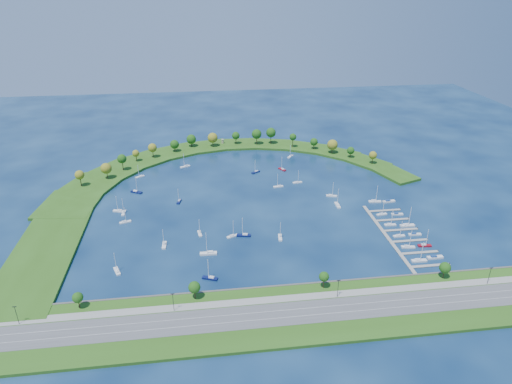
{
  "coord_description": "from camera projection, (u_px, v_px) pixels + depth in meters",
  "views": [
    {
      "loc": [
        -33.17,
        -286.93,
        144.8
      ],
      "look_at": [
        5.0,
        5.0,
        4.0
      ],
      "focal_mm": 31.54,
      "sensor_mm": 36.0,
      "label": 1
    }
  ],
  "objects": [
    {
      "name": "moored_boat_7",
      "position": [
        297.0,
        182.0,
        349.9
      ],
      "size": [
        7.56,
        3.09,
        10.78
      ],
      "rotation": [
        0.0,
        0.0,
        6.43
      ],
      "color": "silver",
      "rests_on": "ground"
    },
    {
      "name": "moored_boat_19",
      "position": [
        280.0,
        237.0,
        275.85
      ],
      "size": [
        3.11,
        7.95,
        11.38
      ],
      "rotation": [
        0.0,
        0.0,
        4.59
      ],
      "color": "silver",
      "rests_on": "ground"
    },
    {
      "name": "moored_boat_5",
      "position": [
        209.0,
        253.0,
        259.64
      ],
      "size": [
        9.94,
        3.02,
        14.51
      ],
      "rotation": [
        0.0,
        0.0,
        3.12
      ],
      "color": "silver",
      "rests_on": "ground"
    },
    {
      "name": "docked_boat_2",
      "position": [
        408.0,
        246.0,
        265.99
      ],
      "size": [
        8.22,
        3.39,
        11.73
      ],
      "rotation": [
        0.0,
        0.0,
        -0.15
      ],
      "color": "silver",
      "rests_on": "ground"
    },
    {
      "name": "moored_boat_11",
      "position": [
        278.0,
        186.0,
        343.01
      ],
      "size": [
        7.91,
        3.23,
        11.29
      ],
      "rotation": [
        0.0,
        0.0,
        3.29
      ],
      "color": "silver",
      "rests_on": "ground"
    },
    {
      "name": "docked_boat_4",
      "position": [
        399.0,
        235.0,
        277.44
      ],
      "size": [
        7.43,
        2.3,
        10.83
      ],
      "rotation": [
        0.0,
        0.0,
        0.03
      ],
      "color": "silver",
      "rests_on": "ground"
    },
    {
      "name": "south_shoreline",
      "position": [
        281.0,
        314.0,
        212.67
      ],
      "size": [
        420.0,
        43.1,
        11.6
      ],
      "color": "#2B5216",
      "rests_on": "ground"
    },
    {
      "name": "docked_boat_7",
      "position": [
        407.0,
        225.0,
        288.84
      ],
      "size": [
        9.51,
        2.73,
        13.94
      ],
      "rotation": [
        0.0,
        0.0,
        0.01
      ],
      "color": "silver",
      "rests_on": "ground"
    },
    {
      "name": "moored_boat_6",
      "position": [
        125.0,
        222.0,
        293.18
      ],
      "size": [
        7.83,
        4.44,
        11.1
      ],
      "rotation": [
        0.0,
        0.0,
        0.33
      ],
      "color": "silver",
      "rests_on": "ground"
    },
    {
      "name": "moored_boat_13",
      "position": [
        282.0,
        169.0,
        373.65
      ],
      "size": [
        5.96,
        7.84,
        11.53
      ],
      "rotation": [
        0.0,
        0.0,
        2.12
      ],
      "color": "maroon",
      "rests_on": "ground"
    },
    {
      "name": "moored_boat_9",
      "position": [
        244.0,
        235.0,
        277.97
      ],
      "size": [
        9.0,
        4.01,
        12.79
      ],
      "rotation": [
        0.0,
        0.0,
        2.96
      ],
      "color": "#0B1345",
      "rests_on": "ground"
    },
    {
      "name": "moored_boat_17",
      "position": [
        185.0,
        166.0,
        379.05
      ],
      "size": [
        8.61,
        5.83,
        12.39
      ],
      "rotation": [
        0.0,
        0.0,
        3.6
      ],
      "color": "silver",
      "rests_on": "ground"
    },
    {
      "name": "moored_boat_15",
      "position": [
        119.0,
        211.0,
        306.9
      ],
      "size": [
        8.42,
        4.7,
        11.93
      ],
      "rotation": [
        0.0,
        0.0,
        2.82
      ],
      "color": "silver",
      "rests_on": "ground"
    },
    {
      "name": "moored_boat_4",
      "position": [
        338.0,
        205.0,
        314.72
      ],
      "size": [
        2.62,
        8.85,
        12.94
      ],
      "rotation": [
        0.0,
        0.0,
        1.55
      ],
      "color": "silver",
      "rests_on": "ground"
    },
    {
      "name": "moored_boat_21",
      "position": [
        140.0,
        176.0,
        359.91
      ],
      "size": [
        7.52,
        5.79,
        11.09
      ],
      "rotation": [
        0.0,
        0.0,
        3.7
      ],
      "color": "silver",
      "rests_on": "ground"
    },
    {
      "name": "breakwater",
      "position": [
        186.0,
        176.0,
        360.75
      ],
      "size": [
        286.74,
        247.64,
        2.0
      ],
      "color": "#2B5216",
      "rests_on": "ground"
    },
    {
      "name": "docked_boat_8",
      "position": [
        382.0,
        214.0,
        302.74
      ],
      "size": [
        7.56,
        3.14,
        10.78
      ],
      "rotation": [
        0.0,
        0.0,
        0.15
      ],
      "color": "silver",
      "rests_on": "ground"
    },
    {
      "name": "moored_boat_0",
      "position": [
        210.0,
        278.0,
        238.34
      ],
      "size": [
        8.58,
        5.18,
        12.21
      ],
      "rotation": [
        0.0,
        0.0,
        2.77
      ],
      "color": "#0B1345",
      "rests_on": "ground"
    },
    {
      "name": "moored_boat_10",
      "position": [
        200.0,
        233.0,
        280.08
      ],
      "size": [
        3.05,
        7.46,
        10.65
      ],
      "rotation": [
        0.0,
        0.0,
        4.86
      ],
      "color": "silver",
      "rests_on": "ground"
    },
    {
      "name": "docked_boat_10",
      "position": [
        375.0,
        201.0,
        319.94
      ],
      "size": [
        8.98,
        3.32,
        12.91
      ],
      "rotation": [
        0.0,
        0.0,
        -0.1
      ],
      "color": "silver",
      "rests_on": "ground"
    },
    {
      "name": "moored_boat_20",
      "position": [
        124.0,
        213.0,
        304.45
      ],
      "size": [
        2.43,
        7.65,
        11.12
      ],
      "rotation": [
        0.0,
        0.0,
        1.53
      ],
      "color": "silver",
      "rests_on": "ground"
    },
    {
      "name": "moored_boat_12",
      "position": [
        256.0,
        172.0,
        368.5
      ],
      "size": [
        7.74,
        6.15,
        11.51
      ],
      "rotation": [
        0.0,
        0.0,
        3.73
      ],
      "color": "#0B1345",
      "rests_on": "ground"
    },
    {
      "name": "moored_boat_2",
      "position": [
        117.0,
        271.0,
        244.0
      ],
      "size": [
        5.04,
        8.25,
        11.75
      ],
      "rotation": [
        0.0,
        0.0,
        1.95
      ],
      "color": "silver",
      "rests_on": "ground"
    },
    {
      "name": "docked_boat_1",
      "position": [
        435.0,
        257.0,
        256.16
      ],
      "size": [
        9.42,
        2.85,
        1.91
      ],
      "rotation": [
        0.0,
        0.0,
        0.03
      ],
      "color": "silver",
      "rests_on": "ground"
    },
    {
      "name": "harbor_tower",
      "position": [
        223.0,
        141.0,
        427.31
      ],
      "size": [
        2.6,
        2.6,
        4.01
      ],
      "color": "gray",
      "rests_on": "breakwater"
    },
    {
      "name": "dock_system",
      "position": [
        398.0,
        236.0,
        278.28
      ],
      "size": [
        24.28,
        82.0,
        1.6
      ],
      "color": "gray",
      "rests_on": "ground"
    },
    {
      "name": "docked_boat_0",
      "position": [
        419.0,
        260.0,
        253.1
      ],
      "size": [
        8.73,
        2.66,
        12.73
      ],
      "rotation": [
        0.0,
        0.0,
        -0.03
      ],
      "color": "silver",
      "rests_on": "ground"
    },
    {
      "name": "docked_boat_9",
      "position": [
        397.0,
        214.0,
        303.15
      ],
      "size": [
        7.98,
        3.02,
        1.59
      ],
      "rotation": [
        0.0,
        0.0,
        -0.11
      ],
      "color": "silver",
      "rests_on": "ground"
    },
    {
      "name": "moored_boat_8",
      "position": [
        331.0,
        195.0,
        328.49
      ],
      "size": [
        7.95,
        4.24,
        11.25
      ],
      "rotation": [
        0.0,
        0.0,
        -0.29
      ],
      "color": "silver",
      "rests_on": "ground"
    },
    {
      "name": "docked_boat_11",
      "position": [
        389.0,
        201.0,
        320.2
      ],
      "size": [
        9.2,
        3.34,
        1.84
      ],
      "rotation": [
        0.0,
        0.0,
        0.09
      ],
      "color": "silver",
      "rests_on": "ground"
    },
    {
      "name": "ground",
      "position": [
        250.0,
        200.0,
        323.02
      ],
      "size": [
        700.0,
        700.0,
        0.0
      ],
      "primitive_type": "plane",
      "color": "#061A3C",
      "rests_on": "ground"
    },
    {
      "name": "moored_boat_14",
      "position": [
        179.0,
        201.0,
        320.11
      ],
      "size": [
        3.62,
        7.62,
        10.81
      ],
      "rotation": [
        0.0,
        0.0,
        4.49
      ],
      "color": "#0B1345",
      "rests_on": "ground"
    },
    {
      "name": "moored_boat_1",
      "position": [
        233.0,
        236.0,
        277.17
      ],
      "size": [
        7.79,
        5.11,
        11.16
      ],
      "rotation": [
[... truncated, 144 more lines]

